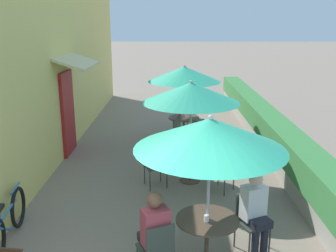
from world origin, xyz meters
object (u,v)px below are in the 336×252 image
object	(u,v)px
cafe_chair_near_left	(157,248)
patio_table_far	(184,123)
bicycle_second	(8,223)
seated_patron_near_left	(154,231)
coffee_cup_near	(207,218)
seated_patron_near_right	(255,210)
cafe_chair_mid_right	(157,164)
coffee_cup_far	(180,115)
patio_table_mid	(190,157)
patio_umbrella_far	(184,74)
patio_umbrella_mid	(191,93)
cafe_chair_far_right	(193,118)
patio_umbrella_near	(210,134)
cafe_chair_near_right	(250,217)
cafe_chair_mid_back	(224,165)
cafe_chair_mid_left	(190,146)
coffee_cup_mid	(188,150)
patio_table_near	(207,230)
cafe_chair_far_left	(173,131)

from	to	relation	value
cafe_chair_near_left	patio_table_far	xyz separation A→B (m)	(0.53, 5.93, 0.02)
bicycle_second	seated_patron_near_left	bearing A→B (deg)	-24.67
coffee_cup_near	seated_patron_near_right	bearing A→B (deg)	25.98
cafe_chair_mid_right	coffee_cup_far	world-z (taller)	cafe_chair_mid_right
patio_table_mid	patio_umbrella_far	xyz separation A→B (m)	(-0.04, 2.69, 1.37)
patio_table_mid	patio_umbrella_mid	bearing A→B (deg)	0.00
patio_umbrella_mid	cafe_chair_far_right	distance (m)	3.69
seated_patron_near_left	coffee_cup_far	size ratio (longest dim) A/B	13.89
patio_umbrella_near	patio_umbrella_mid	xyz separation A→B (m)	(-0.10, 2.84, 0.00)
seated_patron_near_right	coffee_cup_near	bearing A→B (deg)	1.07
cafe_chair_near_right	cafe_chair_mid_back	world-z (taller)	same
cafe_chair_near_right	cafe_chair_far_right	world-z (taller)	same
cafe_chair_mid_left	cafe_chair_far_right	distance (m)	2.64
coffee_cup_mid	cafe_chair_mid_back	bearing A→B (deg)	-20.74
cafe_chair_mid_left	cafe_chair_far_right	size ratio (longest dim) A/B	1.00
patio_table_mid	patio_umbrella_far	size ratio (longest dim) A/B	0.40
seated_patron_near_left	coffee_cup_near	xyz separation A→B (m)	(0.70, 0.23, 0.06)
cafe_chair_near_left	coffee_cup_near	world-z (taller)	cafe_chair_near_left
patio_table_near	patio_umbrella_near	size ratio (longest dim) A/B	0.40
coffee_cup_near	patio_umbrella_far	distance (m)	5.72
cafe_chair_far_left	cafe_chair_far_right	world-z (taller)	same
seated_patron_near_right	patio_umbrella_far	bearing A→B (deg)	-105.62
seated_patron_near_right	coffee_cup_near	size ratio (longest dim) A/B	13.89
cafe_chair_far_right	seated_patron_near_left	bearing A→B (deg)	21.06
patio_umbrella_mid	cafe_chair_mid_right	distance (m)	1.59
seated_patron_near_right	coffee_cup_mid	world-z (taller)	seated_patron_near_right
seated_patron_near_right	cafe_chair_far_right	distance (m)	5.98
patio_umbrella_near	patio_umbrella_mid	size ratio (longest dim) A/B	1.00
cafe_chair_mid_back	cafe_chair_far_left	distance (m)	2.60
cafe_chair_mid_back	patio_umbrella_far	xyz separation A→B (m)	(-0.70, 3.11, 1.39)
seated_patron_near_left	cafe_chair_near_left	bearing A→B (deg)	-90.00
coffee_cup_mid	cafe_chair_far_right	bearing A→B (deg)	84.99
seated_patron_near_left	patio_umbrella_near	bearing A→B (deg)	-2.62
patio_umbrella_near	cafe_chair_mid_back	xyz separation A→B (m)	(0.56, 2.42, -1.39)
cafe_chair_near_left	cafe_chair_near_right	world-z (taller)	same
patio_umbrella_far	bicycle_second	bearing A→B (deg)	-119.15
coffee_cup_mid	bicycle_second	distance (m)	3.60
patio_umbrella_near	cafe_chair_mid_left	world-z (taller)	patio_umbrella_near
cafe_chair_mid_right	patio_table_near	bearing A→B (deg)	-94.22
seated_patron_near_left	cafe_chair_far_right	distance (m)	6.60
bicycle_second	cafe_chair_mid_left	bearing A→B (deg)	41.43
patio_umbrella_far	cafe_chair_far_left	bearing A→B (deg)	-113.05
patio_umbrella_near	patio_umbrella_mid	world-z (taller)	same
seated_patron_near_left	cafe_chair_far_right	world-z (taller)	seated_patron_near_left
patio_umbrella_far	bicycle_second	xyz separation A→B (m)	(-2.82, -5.06, -1.56)
patio_table_mid	patio_umbrella_far	distance (m)	3.02
patio_table_near	cafe_chair_mid_back	bearing A→B (deg)	77.04
cafe_chair_mid_back	cafe_chair_far_right	bearing A→B (deg)	-45.92
seated_patron_near_left	cafe_chair_far_right	size ratio (longest dim) A/B	1.44
cafe_chair_mid_left	coffee_cup_far	xyz separation A→B (m)	(-0.20, 1.98, 0.23)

